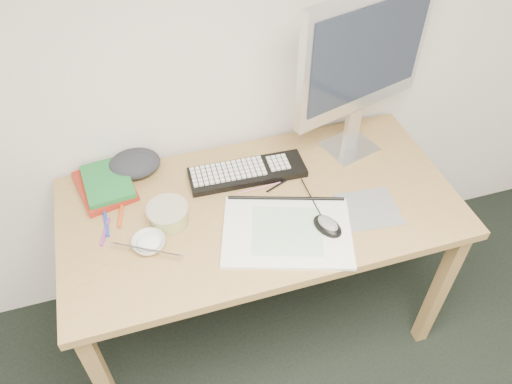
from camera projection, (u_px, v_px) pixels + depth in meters
desk at (260, 220)px, 1.82m from camera, size 1.40×0.70×0.75m
mousepad at (368, 209)px, 1.75m from camera, size 0.22×0.20×0.00m
sketchpad at (287, 232)px, 1.67m from camera, size 0.50×0.42×0.01m
keyboard at (247, 172)px, 1.86m from camera, size 0.44×0.16×0.03m
monitor at (364, 58)px, 1.70m from camera, size 0.53×0.21×0.63m
mouse at (328, 224)px, 1.66m from camera, size 0.11×0.13×0.04m
rice_bowl at (149, 243)px, 1.62m from camera, size 0.12×0.12×0.03m
chopsticks at (146, 249)px, 1.58m from camera, size 0.21×0.13×0.02m
fruit_tub at (168, 215)px, 1.68m from camera, size 0.17×0.17×0.07m
book_red at (105, 186)px, 1.81m from camera, size 0.23×0.27×0.02m
book_green at (107, 181)px, 1.80m from camera, size 0.18×0.24×0.02m
cloth_lump at (135, 164)px, 1.87m from camera, size 0.18×0.15×0.07m
pencil_pink at (259, 188)px, 1.82m from camera, size 0.17×0.02×0.01m
pencil_tan at (268, 199)px, 1.78m from camera, size 0.18×0.07×0.01m
pencil_black at (287, 180)px, 1.85m from camera, size 0.19×0.08×0.01m
marker_blue at (106, 223)px, 1.70m from camera, size 0.01×0.13×0.01m
marker_orange at (121, 212)px, 1.73m from camera, size 0.04×0.14×0.01m
marker_purple at (105, 232)px, 1.67m from camera, size 0.04×0.12×0.01m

